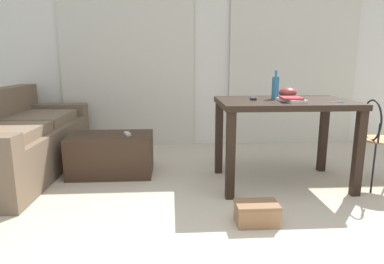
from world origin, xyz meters
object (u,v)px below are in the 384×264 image
Objects in this scene: scissors at (338,102)px; couch at (16,142)px; coffee_table at (112,154)px; wire_chair at (378,133)px; tv_remote_on_table at (253,98)px; book_stack at (291,99)px; bowl at (288,93)px; tv_remote_primary at (127,134)px; shoebox at (257,213)px; craft_table at (284,113)px; bottle_near at (275,87)px.

couch is at bearing 167.71° from scissors.
wire_chair reaches higher than coffee_table.
couch is 3.43m from wire_chair.
book_stack is at bearing -22.33° from tv_remote_on_table.
wire_chair is at bearing 2.35° from scissors.
bowl is (2.67, -0.26, 0.51)m from couch.
scissors reaches higher than tv_remote_primary.
scissors is 0.37× the size of shoebox.
wire_chair is (0.79, -0.17, -0.16)m from craft_table.
couch reaches higher than craft_table.
bottle_near reaches higher than wire_chair.
craft_table is 3.95× the size of shoebox.
shoebox is at bearing -44.32° from coffee_table.
tv_remote_on_table is (-0.36, -0.14, -0.04)m from bowl.
book_stack is 0.39m from scissors.
book_stack is at bearing 176.43° from wire_chair.
bottle_near is at bearing -8.12° from couch.
shoebox is at bearing -143.85° from scissors.
book_stack is 1.03× the size of shoebox.
tv_remote_primary is at bearing 174.17° from bowl.
craft_table is at bearing -31.91° from tv_remote_primary.
bottle_near is 0.24m from tv_remote_on_table.
wire_chair is 0.97m from bottle_near.
wire_chair is at bearing -31.32° from tv_remote_primary.
wire_chair reaches higher than tv_remote_primary.
tv_remote_primary is at bearing 166.72° from wire_chair.
book_stack is (0.01, -0.12, 0.14)m from craft_table.
tv_remote_primary reaches higher than shoebox.
tv_remote_on_table is at bearing -9.98° from couch.
craft_table is 0.83m from wire_chair.
tv_remote_on_table is (-1.07, 0.23, 0.29)m from wire_chair.
couch is 1.13m from tv_remote_primary.
craft_table is at bearing -10.14° from couch.
tv_remote_on_table reaches higher than tv_remote_primary.
coffee_table is 0.27m from tv_remote_primary.
shoebox is at bearing -123.35° from book_stack.
tv_remote_primary is at bearing 161.83° from book_stack.
bowl reaches higher than coffee_table.
bottle_near reaches higher than tv_remote_primary.
bowl is at bearing 62.40° from shoebox.
couch reaches higher than wire_chair.
bowl is 0.56× the size of shoebox.
craft_table is 8.34× the size of tv_remote_on_table.
bowl is 1.19× the size of tv_remote_on_table.
wire_chair is 2.61× the size of book_stack.
bottle_near is (2.52, -0.36, 0.56)m from couch.
wire_chair is 5.23× the size of tv_remote_primary.
craft_table is at bearing 61.68° from shoebox.
coffee_table is 5.31× the size of tv_remote_primary.
bowl is at bearing -23.88° from tv_remote_primary.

